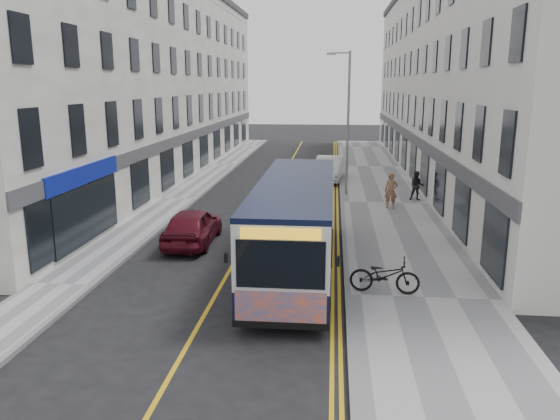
% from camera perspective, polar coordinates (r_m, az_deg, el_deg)
% --- Properties ---
extents(ground, '(140.00, 140.00, 0.00)m').
position_cam_1_polar(ground, '(18.17, -5.81, -7.21)').
color(ground, black).
rests_on(ground, ground).
extents(pavement_east, '(4.50, 64.00, 0.12)m').
position_cam_1_polar(pavement_east, '(29.49, 10.87, 0.66)').
color(pavement_east, '#9A999C').
rests_on(pavement_east, ground).
extents(pavement_west, '(2.00, 64.00, 0.12)m').
position_cam_1_polar(pavement_west, '(30.56, -10.62, 1.11)').
color(pavement_west, '#9A999C').
rests_on(pavement_west, ground).
extents(kerb_east, '(0.18, 64.00, 0.13)m').
position_cam_1_polar(kerb_east, '(29.37, 6.50, 0.77)').
color(kerb_east, slate).
rests_on(kerb_east, ground).
extents(kerb_west, '(0.18, 64.00, 0.13)m').
position_cam_1_polar(kerb_west, '(30.30, -8.81, 1.08)').
color(kerb_west, slate).
rests_on(kerb_west, ground).
extents(road_centre_line, '(0.12, 64.00, 0.01)m').
position_cam_1_polar(road_centre_line, '(29.58, -1.27, 0.82)').
color(road_centre_line, gold).
rests_on(road_centre_line, ground).
extents(road_dbl_yellow_inner, '(0.10, 64.00, 0.01)m').
position_cam_1_polar(road_dbl_yellow_inner, '(29.38, 5.62, 0.68)').
color(road_dbl_yellow_inner, gold).
rests_on(road_dbl_yellow_inner, ground).
extents(road_dbl_yellow_outer, '(0.10, 64.00, 0.01)m').
position_cam_1_polar(road_dbl_yellow_outer, '(29.38, 6.01, 0.67)').
color(road_dbl_yellow_outer, gold).
rests_on(road_dbl_yellow_outer, ground).
extents(terrace_east, '(6.00, 46.00, 13.00)m').
position_cam_1_polar(terrace_east, '(38.54, 18.08, 12.78)').
color(terrace_east, silver).
rests_on(terrace_east, ground).
extents(terrace_west, '(6.00, 46.00, 13.00)m').
position_cam_1_polar(terrace_west, '(39.71, -13.05, 13.07)').
color(terrace_west, white).
rests_on(terrace_west, ground).
extents(streetlamp, '(1.32, 0.18, 8.00)m').
position_cam_1_polar(streetlamp, '(30.76, 6.98, 9.45)').
color(streetlamp, gray).
rests_on(streetlamp, ground).
extents(city_bus, '(2.51, 10.75, 3.12)m').
position_cam_1_polar(city_bus, '(18.52, 1.65, -1.23)').
color(city_bus, black).
rests_on(city_bus, ground).
extents(bicycle, '(2.14, 0.93, 1.09)m').
position_cam_1_polar(bicycle, '(16.77, 10.87, -6.72)').
color(bicycle, black).
rests_on(bicycle, pavement_east).
extents(pedestrian_near, '(0.70, 0.51, 1.79)m').
position_cam_1_polar(pedestrian_near, '(28.03, 11.53, 1.98)').
color(pedestrian_near, '#8B5C3F').
rests_on(pedestrian_near, pavement_east).
extents(pedestrian_far, '(0.81, 0.65, 1.58)m').
position_cam_1_polar(pedestrian_far, '(30.29, 14.11, 2.47)').
color(pedestrian_far, black).
rests_on(pedestrian_far, pavement_east).
extents(car_white, '(2.16, 4.95, 1.58)m').
position_cam_1_polar(car_white, '(36.25, 5.12, 4.31)').
color(car_white, silver).
rests_on(car_white, ground).
extents(car_maroon, '(1.79, 4.37, 1.48)m').
position_cam_1_polar(car_maroon, '(22.02, -9.13, -1.66)').
color(car_maroon, '#550E1B').
rests_on(car_maroon, ground).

